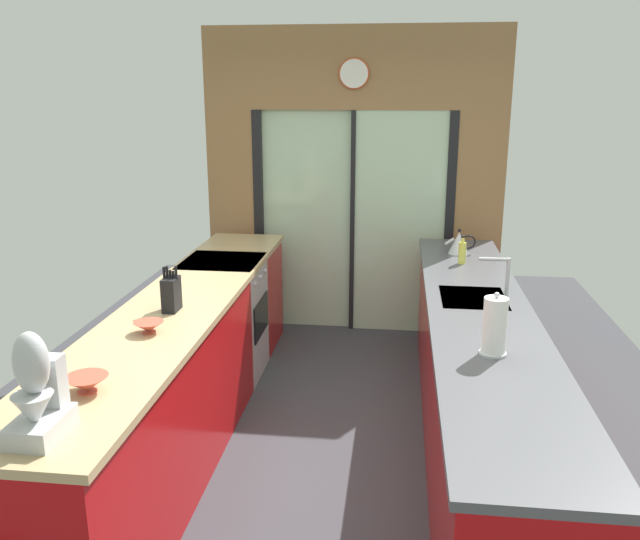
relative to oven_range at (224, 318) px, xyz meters
The scene contains 13 objects.
ground_plane 1.21m from the oven_range, 35.58° to the right, with size 5.04×7.60×0.02m, color #38383D.
back_wall_unit 1.81m from the oven_range, 51.68° to the left, with size 2.64×0.12×2.70m.
left_counter_run 1.12m from the oven_range, 90.08° to the right, with size 0.62×3.80×0.92m.
right_counter_run 2.05m from the oven_range, 27.56° to the right, with size 0.62×3.80×0.92m.
sink_faucet 2.18m from the oven_range, 19.60° to the right, with size 0.19×0.02×0.26m.
oven_range is the anchor object (origin of this frame).
mixing_bowl_near 2.31m from the oven_range, 89.53° to the right, with size 0.19×0.19×0.07m.
mixing_bowl_far 1.62m from the oven_range, 89.31° to the right, with size 0.16×0.16×0.06m.
knife_block 1.30m from the oven_range, 89.10° to the right, with size 0.09×0.14×0.27m.
stand_mixer 2.69m from the oven_range, 89.60° to the right, with size 0.17×0.27×0.42m.
kettle 1.93m from the oven_range, 13.79° to the left, with size 0.24×0.16×0.20m.
soap_bottle 1.89m from the oven_range, ahead, with size 0.06×0.06×0.21m.
paper_towel_roll 2.49m from the oven_range, 41.95° to the right, with size 0.13×0.13×0.32m.
Camera 1 is at (0.41, -3.43, 2.17)m, focal length 36.81 mm.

